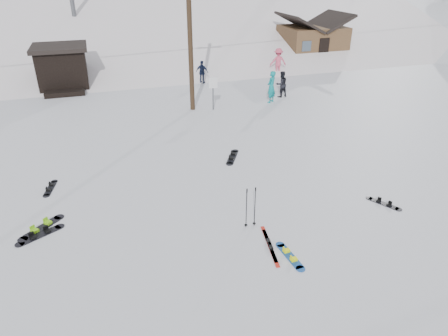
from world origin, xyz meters
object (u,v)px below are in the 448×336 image
object	(u,v)px
utility_pole	(190,23)
hero_snowboard	(290,256)
cabin	(312,41)
hero_skis	(270,245)

from	to	relation	value
utility_pole	hero_snowboard	xyz separation A→B (m)	(-0.47, -13.34, -4.66)
cabin	utility_pole	bearing A→B (deg)	-142.44
utility_pole	hero_skis	xyz separation A→B (m)	(-0.82, -12.72, -4.65)
utility_pole	cabin	bearing A→B (deg)	37.56
cabin	hero_skis	size ratio (longest dim) A/B	2.83
cabin	hero_skis	distance (m)	26.63
hero_snowboard	cabin	bearing A→B (deg)	-34.36
hero_snowboard	utility_pole	bearing A→B (deg)	-6.37
utility_pole	hero_snowboard	bearing A→B (deg)	-92.00
cabin	hero_skis	bearing A→B (deg)	-121.31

